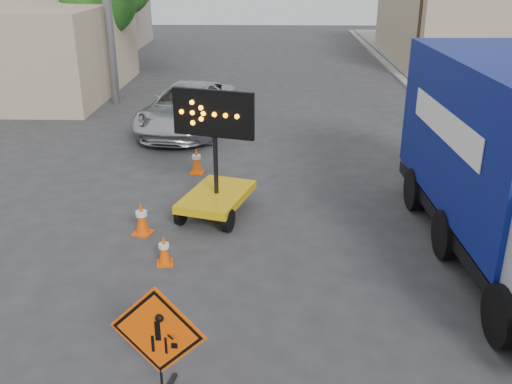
{
  "coord_description": "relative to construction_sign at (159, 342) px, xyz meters",
  "views": [
    {
      "loc": [
        0.41,
        -6.67,
        5.9
      ],
      "look_at": [
        0.11,
        3.78,
        1.61
      ],
      "focal_mm": 40.0,
      "sensor_mm": 36.0,
      "label": 1
    }
  ],
  "objects": [
    {
      "name": "construction_sign",
      "position": [
        0.0,
        0.0,
        0.0
      ],
      "size": [
        1.39,
        0.99,
        1.88
      ],
      "rotation": [
        0.0,
        0.0,
        -0.2
      ],
      "color": "black",
      "rests_on": "ground"
    },
    {
      "name": "building_right_far",
      "position": [
        14.12,
        30.21,
        1.31
      ],
      "size": [
        10.0,
        14.0,
        4.6
      ],
      "primitive_type": "cube",
      "color": "tan",
      "rests_on": "ground"
    },
    {
      "name": "storefront_left_far",
      "position": [
        -13.88,
        34.21,
        1.21
      ],
      "size": [
        12.0,
        10.0,
        4.4
      ],
      "primitive_type": "cube",
      "color": "gray",
      "rests_on": "ground"
    },
    {
      "name": "cone_d",
      "position": [
        -0.68,
        9.36,
        -0.59
      ],
      "size": [
        0.42,
        0.42,
        0.79
      ],
      "rotation": [
        0.0,
        0.0,
        -0.05
      ],
      "color": "#F04D05",
      "rests_on": "ground"
    },
    {
      "name": "pickup_truck",
      "position": [
        -1.55,
        13.97,
        -0.16
      ],
      "size": [
        3.49,
        6.25,
        1.65
      ],
      "primitive_type": "imported",
      "rotation": [
        0.0,
        0.0,
        -0.13
      ],
      "color": "silver",
      "rests_on": "ground"
    },
    {
      "name": "arrow_board",
      "position": [
        0.2,
        6.39,
        -0.29
      ],
      "size": [
        1.93,
        2.49,
        3.14
      ],
      "rotation": [
        0.0,
        0.0,
        -0.29
      ],
      "color": "#CCA20B",
      "rests_on": "ground"
    },
    {
      "name": "sidewalk_right",
      "position": [
        10.62,
        15.21,
        -0.91
      ],
      "size": [
        4.0,
        60.0,
        0.15
      ],
      "primitive_type": "cube",
      "color": "gray",
      "rests_on": "ground"
    },
    {
      "name": "cone_b",
      "position": [
        -1.43,
        5.3,
        -0.59
      ],
      "size": [
        0.5,
        0.5,
        0.8
      ],
      "rotation": [
        0.0,
        0.0,
        -0.28
      ],
      "color": "#F04D05",
      "rests_on": "ground"
    },
    {
      "name": "cone_c",
      "position": [
        0.05,
        7.24,
        -0.66
      ],
      "size": [
        0.42,
        0.42,
        0.66
      ],
      "rotation": [
        0.0,
        0.0,
        -0.31
      ],
      "color": "#F04D05",
      "rests_on": "ground"
    },
    {
      "name": "cone_a",
      "position": [
        -0.67,
        3.91,
        -0.65
      ],
      "size": [
        0.39,
        0.39,
        0.67
      ],
      "rotation": [
        0.0,
        0.0,
        0.19
      ],
      "color": "#F04D05",
      "rests_on": "ground"
    },
    {
      "name": "curb_right",
      "position": [
        8.32,
        15.21,
        -0.93
      ],
      "size": [
        0.4,
        60.0,
        0.12
      ],
      "primitive_type": "cube",
      "color": "gray",
      "rests_on": "ground"
    }
  ]
}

